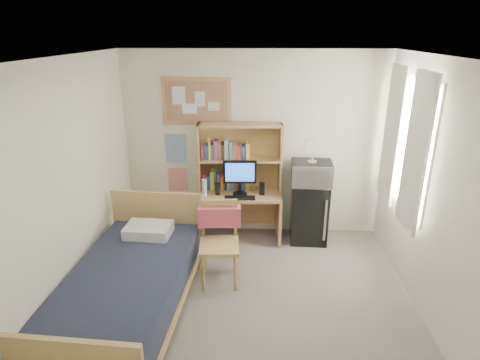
{
  "coord_description": "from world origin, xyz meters",
  "views": [
    {
      "loc": [
        0.05,
        -3.33,
        2.82
      ],
      "look_at": [
        -0.15,
        1.2,
        1.12
      ],
      "focal_mm": 30.0,
      "sensor_mm": 36.0,
      "label": 1
    }
  ],
  "objects_px": {
    "mini_fridge": "(309,212)",
    "monitor": "(240,178)",
    "speaker_right": "(262,189)",
    "bulletin_board": "(197,101)",
    "microwave": "(311,173)",
    "bed": "(128,297)",
    "desk_chair": "(219,245)",
    "desk": "(240,216)",
    "desk_fan": "(313,151)",
    "speaker_left": "(218,189)"
  },
  "relations": [
    {
      "from": "mini_fridge",
      "to": "speaker_right",
      "type": "xyz_separation_m",
      "value": [
        -0.67,
        -0.08,
        0.37
      ]
    },
    {
      "from": "bulletin_board",
      "to": "desk_chair",
      "type": "xyz_separation_m",
      "value": [
        0.41,
        -1.36,
        -1.43
      ]
    },
    {
      "from": "mini_fridge",
      "to": "monitor",
      "type": "distance_m",
      "value": 1.1
    },
    {
      "from": "bulletin_board",
      "to": "desk",
      "type": "relative_size",
      "value": 0.83
    },
    {
      "from": "speaker_left",
      "to": "desk_fan",
      "type": "distance_m",
      "value": 1.37
    },
    {
      "from": "monitor",
      "to": "speaker_right",
      "type": "height_order",
      "value": "monitor"
    },
    {
      "from": "mini_fridge",
      "to": "speaker_left",
      "type": "bearing_deg",
      "value": -172.82
    },
    {
      "from": "microwave",
      "to": "bed",
      "type": "bearing_deg",
      "value": -135.48
    },
    {
      "from": "bulletin_board",
      "to": "desk_fan",
      "type": "xyz_separation_m",
      "value": [
        1.57,
        -0.28,
        -0.6
      ]
    },
    {
      "from": "bulletin_board",
      "to": "speaker_right",
      "type": "distance_m",
      "value": 1.48
    },
    {
      "from": "speaker_left",
      "to": "microwave",
      "type": "bearing_deg",
      "value": 1.43
    },
    {
      "from": "monitor",
      "to": "microwave",
      "type": "bearing_deg",
      "value": 1.88
    },
    {
      "from": "mini_fridge",
      "to": "desk_fan",
      "type": "distance_m",
      "value": 0.89
    },
    {
      "from": "desk_fan",
      "to": "bed",
      "type": "bearing_deg",
      "value": -135.48
    },
    {
      "from": "speaker_left",
      "to": "speaker_right",
      "type": "relative_size",
      "value": 0.94
    },
    {
      "from": "bed",
      "to": "microwave",
      "type": "height_order",
      "value": "microwave"
    },
    {
      "from": "monitor",
      "to": "speaker_right",
      "type": "distance_m",
      "value": 0.34
    },
    {
      "from": "bulletin_board",
      "to": "desk_chair",
      "type": "bearing_deg",
      "value": -73.29
    },
    {
      "from": "bed",
      "to": "desk_fan",
      "type": "height_order",
      "value": "desk_fan"
    },
    {
      "from": "desk",
      "to": "desk_chair",
      "type": "distance_m",
      "value": 1.1
    },
    {
      "from": "microwave",
      "to": "desk_fan",
      "type": "height_order",
      "value": "desk_fan"
    },
    {
      "from": "desk",
      "to": "mini_fridge",
      "type": "distance_m",
      "value": 0.97
    },
    {
      "from": "mini_fridge",
      "to": "speaker_left",
      "type": "distance_m",
      "value": 1.32
    },
    {
      "from": "desk_chair",
      "to": "bed",
      "type": "distance_m",
      "value": 1.15
    },
    {
      "from": "desk",
      "to": "speaker_right",
      "type": "xyz_separation_m",
      "value": [
        0.3,
        -0.05,
        0.44
      ]
    },
    {
      "from": "monitor",
      "to": "microwave",
      "type": "relative_size",
      "value": 0.89
    },
    {
      "from": "mini_fridge",
      "to": "speaker_right",
      "type": "height_order",
      "value": "speaker_right"
    },
    {
      "from": "bulletin_board",
      "to": "bed",
      "type": "height_order",
      "value": "bulletin_board"
    },
    {
      "from": "monitor",
      "to": "speaker_right",
      "type": "relative_size",
      "value": 2.75
    },
    {
      "from": "bed",
      "to": "monitor",
      "type": "xyz_separation_m",
      "value": [
        1.05,
        1.75,
        0.64
      ]
    },
    {
      "from": "desk_chair",
      "to": "speaker_left",
      "type": "distance_m",
      "value": 1.05
    },
    {
      "from": "microwave",
      "to": "desk",
      "type": "bearing_deg",
      "value": -176.83
    },
    {
      "from": "desk_chair",
      "to": "bed",
      "type": "relative_size",
      "value": 0.45
    },
    {
      "from": "desk_chair",
      "to": "speaker_right",
      "type": "xyz_separation_m",
      "value": [
        0.49,
        1.02,
        0.3
      ]
    },
    {
      "from": "bulletin_board",
      "to": "monitor",
      "type": "bearing_deg",
      "value": -30.03
    },
    {
      "from": "desk_chair",
      "to": "monitor",
      "type": "relative_size",
      "value": 2.08
    },
    {
      "from": "desk_chair",
      "to": "desk_fan",
      "type": "xyz_separation_m",
      "value": [
        1.16,
        1.08,
        0.82
      ]
    },
    {
      "from": "bulletin_board",
      "to": "monitor",
      "type": "distance_m",
      "value": 1.2
    },
    {
      "from": "desk_fan",
      "to": "speaker_left",
      "type": "bearing_deg",
      "value": -173.72
    },
    {
      "from": "speaker_right",
      "to": "desk_fan",
      "type": "height_order",
      "value": "desk_fan"
    },
    {
      "from": "desk_fan",
      "to": "bulletin_board",
      "type": "bearing_deg",
      "value": 172.51
    },
    {
      "from": "bulletin_board",
      "to": "microwave",
      "type": "distance_m",
      "value": 1.83
    },
    {
      "from": "desk",
      "to": "microwave",
      "type": "relative_size",
      "value": 2.12
    },
    {
      "from": "speaker_left",
      "to": "microwave",
      "type": "distance_m",
      "value": 1.29
    },
    {
      "from": "bed",
      "to": "microwave",
      "type": "relative_size",
      "value": 4.1
    },
    {
      "from": "desk",
      "to": "monitor",
      "type": "relative_size",
      "value": 2.39
    },
    {
      "from": "speaker_left",
      "to": "microwave",
      "type": "xyz_separation_m",
      "value": [
        1.26,
        0.08,
        0.22
      ]
    },
    {
      "from": "bed",
      "to": "speaker_left",
      "type": "height_order",
      "value": "speaker_left"
    },
    {
      "from": "bulletin_board",
      "to": "desk_fan",
      "type": "relative_size",
      "value": 3.09
    },
    {
      "from": "mini_fridge",
      "to": "monitor",
      "type": "bearing_deg",
      "value": -172.1
    }
  ]
}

